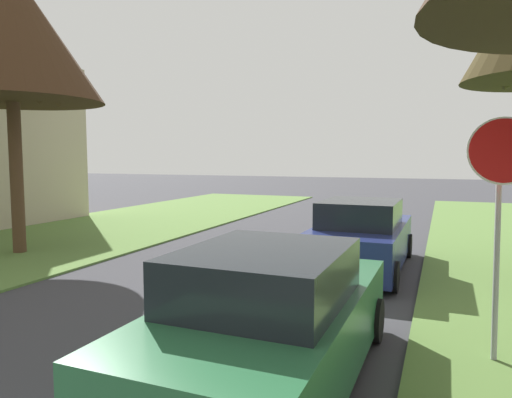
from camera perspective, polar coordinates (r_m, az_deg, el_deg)
stop_sign_far at (r=6.25m, az=27.86°, el=1.43°), size 0.81×0.50×2.95m
street_tree_left_mid_b at (r=13.87m, az=-27.90°, el=17.58°), size 4.49×4.49×7.36m
parked_sedan_green at (r=5.26m, az=1.88°, el=-14.81°), size 1.97×4.42×1.57m
parked_sedan_navy at (r=10.74m, az=12.74°, el=-4.62°), size 1.97×4.42×1.57m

